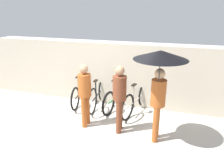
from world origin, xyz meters
The scene contains 9 objects.
ground_plane centered at (0.00, 0.00, 0.00)m, with size 30.00×30.00×0.00m, color #B7B2A8.
back_wall centered at (0.00, 2.24, 0.94)m, with size 10.48×0.12×1.89m.
parked_bicycle_0 centered at (-0.89, 1.96, 0.37)m, with size 0.44×1.68×0.99m.
parked_bicycle_1 centered at (-0.30, 1.91, 0.40)m, with size 0.44×1.79×1.03m.
parked_bicycle_2 centered at (0.30, 1.98, 0.37)m, with size 0.51×1.79×1.04m.
parked_bicycle_3 centered at (0.89, 1.86, 0.38)m, with size 0.59×1.78×1.07m.
pedestrian_leading centered at (-0.19, 0.74, 0.93)m, with size 0.32×0.32×1.60m.
pedestrian_center centered at (0.70, 0.72, 0.96)m, with size 0.32×0.32×1.65m.
pedestrian_trailing centered at (1.59, 0.52, 1.68)m, with size 1.08×1.08×2.09m.
Camera 1 is at (1.92, -3.80, 2.89)m, focal length 35.00 mm.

